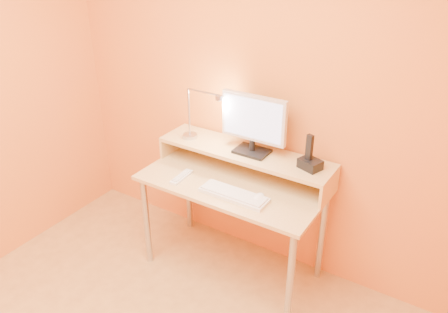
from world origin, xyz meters
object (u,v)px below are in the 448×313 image
Objects in this scene: phone_dock at (310,164)px; lamp_base at (190,136)px; mouse at (258,198)px; remote_control at (182,177)px; monitor_panel at (254,118)px; keyboard at (234,195)px.

lamp_base is at bearing -159.15° from phone_dock.
lamp_base reaches higher than mouse.
phone_dock is at bearing 17.89° from remote_control.
monitor_panel reaches higher than phone_dock.
mouse is (-0.21, -0.26, -0.17)m from phone_dock.
monitor_panel reaches higher than keyboard.
phone_dock reaches higher than keyboard.
monitor_panel reaches higher than remote_control.
lamp_base is 0.61m from keyboard.
monitor_panel is at bearing 98.76° from keyboard.
keyboard is 3.82× the size of mouse.
keyboard is at bearing -27.45° from lamp_base.
lamp_base is 0.72m from mouse.
remote_control is (-0.36, -0.30, -0.39)m from monitor_panel.
monitor_panel is at bearing 121.16° from mouse.
lamp_base is at bearing 156.45° from mouse.
mouse is at bearing -19.03° from lamp_base.
monitor_panel is 2.21× the size of remote_control.
remote_control is at bearing -139.98° from phone_dock.
monitor_panel is 1.02× the size of keyboard.
monitor_panel is 4.42× the size of lamp_base.
phone_dock is 1.14× the size of mouse.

